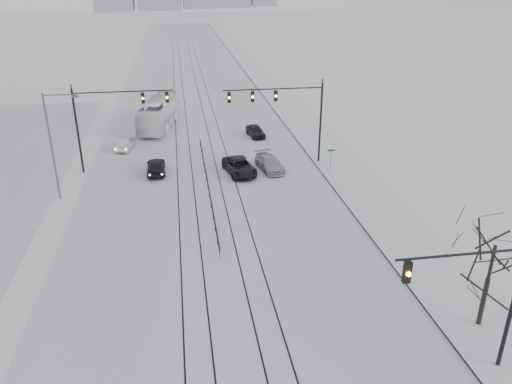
# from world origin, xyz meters

# --- Properties ---
(road) EXTENTS (22.00, 260.00, 0.02)m
(road) POSITION_xyz_m (0.00, 60.00, 0.01)
(road) COLOR silver
(road) RESTS_ON ground
(sidewalk_east) EXTENTS (5.00, 260.00, 0.16)m
(sidewalk_east) POSITION_xyz_m (13.50, 60.00, 0.08)
(sidewalk_east) COLOR silver
(sidewalk_east) RESTS_ON ground
(curb) EXTENTS (0.10, 260.00, 0.12)m
(curb) POSITION_xyz_m (11.05, 60.00, 0.06)
(curb) COLOR gray
(curb) RESTS_ON ground
(tram_rails) EXTENTS (5.30, 180.00, 0.01)m
(tram_rails) POSITION_xyz_m (-0.00, 40.00, 0.02)
(tram_rails) COLOR black
(tram_rails) RESTS_ON ground
(traffic_mast_near) EXTENTS (6.10, 0.37, 7.00)m
(traffic_mast_near) POSITION_xyz_m (10.79, 6.00, 4.56)
(traffic_mast_near) COLOR black
(traffic_mast_near) RESTS_ON ground
(traffic_mast_ne) EXTENTS (9.60, 0.37, 8.00)m
(traffic_mast_ne) POSITION_xyz_m (8.15, 34.99, 5.76)
(traffic_mast_ne) COLOR black
(traffic_mast_ne) RESTS_ON ground
(traffic_mast_nw) EXTENTS (9.10, 0.37, 8.00)m
(traffic_mast_nw) POSITION_xyz_m (-8.52, 36.00, 5.57)
(traffic_mast_nw) COLOR black
(traffic_mast_nw) RESTS_ON ground
(street_light_west) EXTENTS (2.73, 0.25, 9.00)m
(street_light_west) POSITION_xyz_m (-12.20, 30.00, 5.21)
(street_light_west) COLOR #595B60
(street_light_west) RESTS_ON ground
(bare_tree) EXTENTS (4.40, 4.40, 6.10)m
(bare_tree) POSITION_xyz_m (13.20, 9.00, 4.49)
(bare_tree) COLOR black
(bare_tree) RESTS_ON ground
(median_fence) EXTENTS (0.06, 24.00, 1.00)m
(median_fence) POSITION_xyz_m (0.00, 30.00, 0.53)
(median_fence) COLOR black
(median_fence) RESTS_ON ground
(street_sign) EXTENTS (0.70, 0.06, 2.40)m
(street_sign) POSITION_xyz_m (11.80, 32.00, 1.61)
(street_sign) COLOR #595B60
(street_sign) RESTS_ON ground
(sedan_sb_inner) EXTENTS (1.80, 4.32, 1.46)m
(sedan_sb_inner) POSITION_xyz_m (-4.56, 34.53, 0.73)
(sedan_sb_inner) COLOR black
(sedan_sb_inner) RESTS_ON ground
(sedan_sb_outer) EXTENTS (1.93, 4.12, 1.30)m
(sedan_sb_outer) POSITION_xyz_m (-8.06, 42.28, 0.65)
(sedan_sb_outer) COLOR silver
(sedan_sb_outer) RESTS_ON ground
(sedan_nb_front) EXTENTS (3.21, 5.43, 1.41)m
(sedan_nb_front) POSITION_xyz_m (3.26, 33.23, 0.71)
(sedan_nb_front) COLOR black
(sedan_nb_front) RESTS_ON ground
(sedan_nb_right) EXTENTS (2.67, 4.93, 1.36)m
(sedan_nb_right) POSITION_xyz_m (6.25, 33.75, 0.68)
(sedan_nb_right) COLOR #9FA2A6
(sedan_nb_right) RESTS_ON ground
(sedan_nb_far) EXTENTS (2.13, 4.08, 1.33)m
(sedan_nb_far) POSITION_xyz_m (6.59, 44.62, 0.66)
(sedan_nb_far) COLOR black
(sedan_nb_far) RESTS_ON ground
(box_truck) EXTENTS (5.18, 12.47, 3.38)m
(box_truck) POSITION_xyz_m (-4.47, 50.48, 1.69)
(box_truck) COLOR white
(box_truck) RESTS_ON ground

